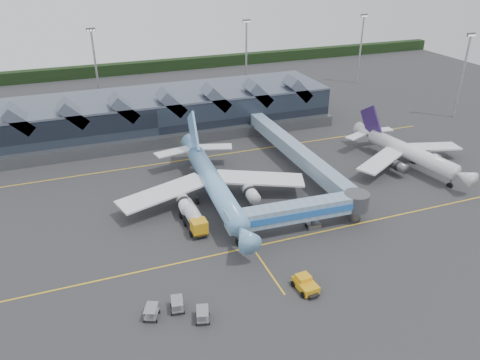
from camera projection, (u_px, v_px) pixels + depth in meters
name	position (u px, v px, depth m)	size (l,w,h in m)	color
ground	(235.00, 222.00, 80.09)	(260.00, 260.00, 0.00)	#2C2C2E
taxi_stripes	(217.00, 195.00, 88.44)	(120.00, 60.00, 0.01)	yellow
tree_line_far	(132.00, 68.00, 171.13)	(260.00, 4.00, 4.00)	black
terminal	(150.00, 114.00, 115.88)	(90.00, 22.25, 12.52)	black
light_masts	(229.00, 62.00, 133.52)	(132.40, 42.56, 22.45)	#999DA2
main_airliner	(213.00, 182.00, 84.97)	(35.42, 40.74, 13.09)	#77B0F2
regional_jet	(407.00, 151.00, 98.89)	(28.14, 31.01, 10.66)	white
jet_bridge	(308.00, 210.00, 76.72)	(25.07, 4.81, 5.21)	#7194BC
fuel_truck	(192.00, 215.00, 78.36)	(3.12, 10.04, 3.36)	black
pushback_tug	(305.00, 284.00, 64.09)	(3.01, 4.45, 1.89)	orange
baggage_carts	(177.00, 310.00, 59.42)	(8.23, 5.56, 1.66)	gray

